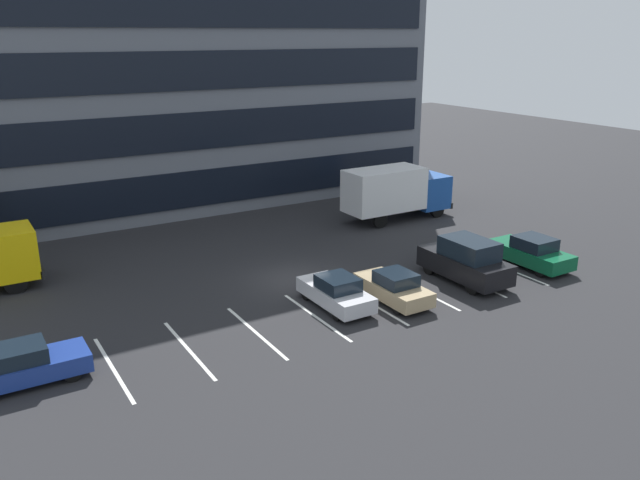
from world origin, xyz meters
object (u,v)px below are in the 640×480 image
(sedan_navy, at_px, (26,365))
(box_truck_blue, at_px, (396,190))
(sedan_forest, at_px, (531,252))
(suv_black, at_px, (466,261))
(sedan_tan, at_px, (394,287))
(sedan_silver, at_px, (336,292))

(sedan_navy, bearing_deg, box_truck_blue, 22.51)
(sedan_forest, height_order, suv_black, suv_black)
(sedan_tan, height_order, sedan_silver, sedan_silver)
(sedan_tan, bearing_deg, sedan_forest, 0.09)
(sedan_forest, distance_m, sedan_silver, 11.27)
(sedan_forest, relative_size, suv_black, 0.93)
(box_truck_blue, height_order, sedan_silver, box_truck_blue)
(sedan_forest, distance_m, suv_black, 4.33)
(sedan_forest, distance_m, sedan_navy, 23.63)
(sedan_tan, distance_m, sedan_silver, 2.62)
(sedan_navy, bearing_deg, sedan_forest, -2.12)
(box_truck_blue, distance_m, sedan_navy, 24.90)
(sedan_tan, distance_m, sedan_forest, 8.75)
(box_truck_blue, xyz_separation_m, sedan_silver, (-10.60, -9.59, -1.22))
(sedan_tan, xyz_separation_m, sedan_silver, (-2.49, 0.82, 0.01))
(sedan_tan, xyz_separation_m, sedan_navy, (-14.87, 0.89, 0.00))
(box_truck_blue, relative_size, sedan_forest, 1.66)
(sedan_navy, xyz_separation_m, sedan_silver, (12.38, -0.06, 0.01))
(suv_black, height_order, sedan_navy, suv_black)
(sedan_tan, bearing_deg, suv_black, 2.37)
(sedan_navy, bearing_deg, suv_black, -2.09)
(box_truck_blue, distance_m, sedan_forest, 10.48)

